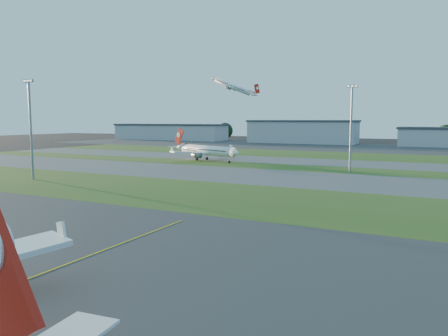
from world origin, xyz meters
The scene contains 17 objects.
grass_strip_a centered at (0.00, 52.00, 0.01)m, with size 300.00×34.00×0.01m, color #2B4E1A.
taxiway_a centered at (0.00, 85.00, 0.01)m, with size 300.00×32.00×0.01m, color #515154.
grass_strip_b centered at (0.00, 110.00, 0.01)m, with size 300.00×18.00×0.01m, color #2B4E1A.
taxiway_b centered at (0.00, 132.00, 0.01)m, with size 300.00×26.00×0.01m, color #515154.
grass_strip_c centered at (0.00, 165.00, 0.01)m, with size 300.00×40.00×0.01m, color #2B4E1A.
apron_far centered at (0.00, 225.00, 0.01)m, with size 400.00×80.00×0.01m, color #333335.
yellow_line centered at (5.00, 0.00, 0.00)m, with size 0.25×60.00×0.02m, color gold.
airliner_taxiing centered at (-40.19, 118.12, 3.87)m, with size 33.66×28.52×11.03m.
airliner_departing centered at (-79.71, 221.21, 35.96)m, with size 30.62×25.86×9.56m.
light_mast_west centered at (-55.00, 52.00, 14.81)m, with size 3.20×0.70×25.80m.
light_mast_centre centered at (15.00, 108.00, 14.81)m, with size 3.20×0.70×25.80m.
hangar_far_west centered at (-150.00, 255.00, 6.14)m, with size 91.80×23.00×12.20m.
hangar_west centered at (-45.00, 255.00, 7.64)m, with size 71.40×23.00×15.20m.
tree_far_west centered at (-190.00, 268.00, 6.49)m, with size 11.00×11.00×12.00m.
tree_west centered at (-110.00, 270.00, 7.14)m, with size 12.10×12.10×13.20m.
tree_mid_west centered at (-20.00, 266.00, 5.84)m, with size 9.90×9.90×10.80m.
tree_mid_east centered at (40.00, 269.00, 6.81)m, with size 11.55×11.55×12.60m.
Camera 1 is at (40.88, -25.67, 15.58)m, focal length 35.00 mm.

